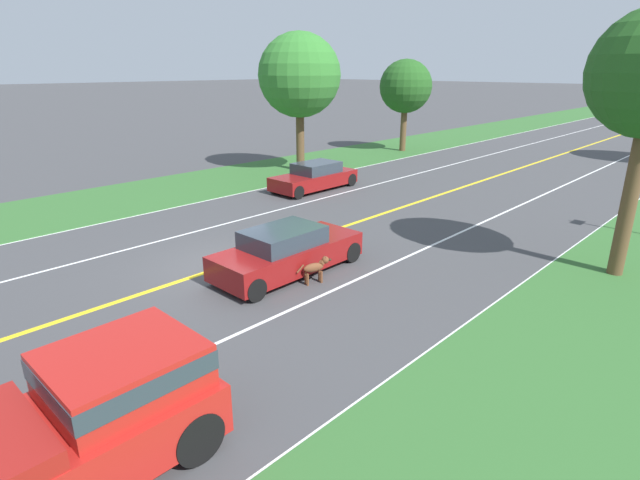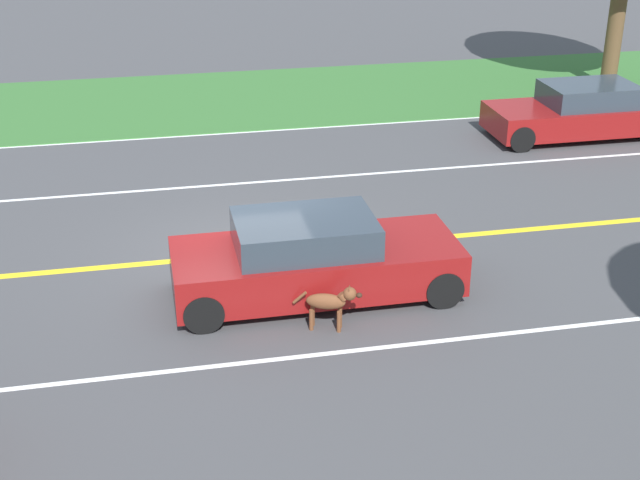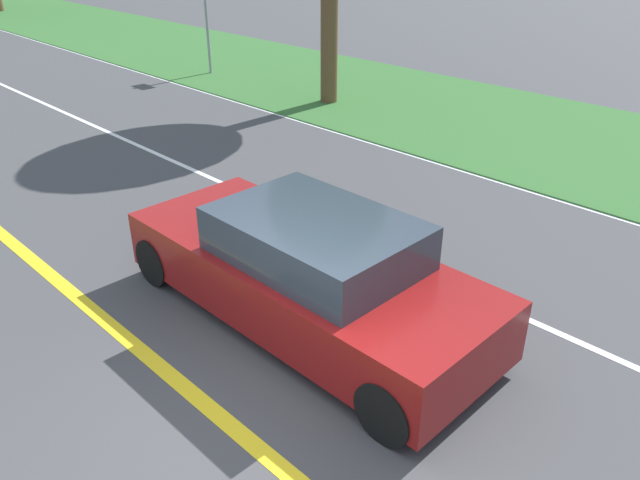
{
  "view_description": "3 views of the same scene",
  "coord_description": "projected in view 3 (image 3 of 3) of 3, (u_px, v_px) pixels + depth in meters",
  "views": [
    {
      "loc": [
        11.6,
        -8.08,
        5.61
      ],
      "look_at": [
        2.56,
        1.4,
        1.08
      ],
      "focal_mm": 28.0,
      "sensor_mm": 36.0,
      "label": 1
    },
    {
      "loc": [
        14.21,
        -1.57,
        6.9
      ],
      "look_at": [
        2.12,
        0.95,
        1.17
      ],
      "focal_mm": 50.0,
      "sensor_mm": 36.0,
      "label": 2
    },
    {
      "loc": [
        -2.45,
        -3.43,
        4.2
      ],
      "look_at": [
        2.14,
        1.16,
        0.79
      ],
      "focal_mm": 35.0,
      "sensor_mm": 36.0,
      "label": 3
    }
  ],
  "objects": [
    {
      "name": "ego_car",
      "position": [
        307.0,
        271.0,
        6.99
      ],
      "size": [
        1.8,
        4.57,
        1.36
      ],
      "color": "maroon",
      "rests_on": "ground"
    },
    {
      "name": "lane_edge_line_right",
      "position": [
        585.0,
        208.0,
        10.01
      ],
      "size": [
        0.14,
        160.0,
        0.01
      ],
      "primitive_type": "cube",
      "color": "white",
      "rests_on": "ground"
    },
    {
      "name": "centre_divider_line",
      "position": [
        244.0,
        436.0,
        5.63
      ],
      "size": [
        0.18,
        160.0,
        0.01
      ],
      "primitive_type": "cube",
      "color": "yellow",
      "rests_on": "ground"
    },
    {
      "name": "street_sign",
      "position": [
        207.0,
        15.0,
        17.64
      ],
      "size": [
        0.11,
        0.64,
        2.62
      ],
      "color": "gray",
      "rests_on": "ground"
    },
    {
      "name": "dog",
      "position": [
        369.0,
        250.0,
        7.79
      ],
      "size": [
        0.44,
        1.01,
        0.74
      ],
      "rotation": [
        0.0,
        0.0,
        -0.34
      ],
      "color": "brown",
      "rests_on": "ground"
    },
    {
      "name": "lane_dash_same_dir",
      "position": [
        462.0,
        290.0,
        7.82
      ],
      "size": [
        0.1,
        160.0,
        0.01
      ],
      "primitive_type": "cube",
      "color": "white",
      "rests_on": "ground"
    },
    {
      "name": "ground_plane",
      "position": [
        244.0,
        437.0,
        5.64
      ],
      "size": [
        400.0,
        400.0,
        0.0
      ],
      "primitive_type": "plane",
      "color": "#424244"
    }
  ]
}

